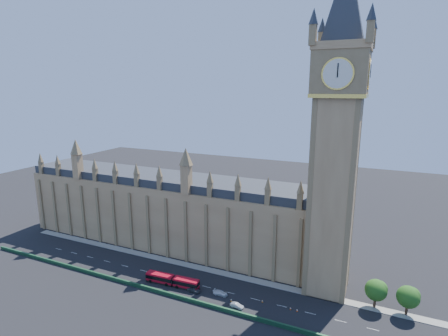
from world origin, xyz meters
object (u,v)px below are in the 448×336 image
at_px(car_grey, 194,290).
at_px(car_white, 220,293).
at_px(red_bus, 172,280).
at_px(car_silver, 237,306).

distance_m(car_grey, car_white, 8.30).
xyz_separation_m(red_bus, car_silver, (22.89, -2.47, -0.96)).
xyz_separation_m(car_grey, car_silver, (14.89, -1.88, -0.08)).
bearing_deg(car_white, car_grey, 102.66).
xyz_separation_m(car_silver, car_white, (-6.80, 3.71, 0.02)).
bearing_deg(car_white, red_bus, 94.33).
height_order(car_silver, car_white, car_white).
relative_size(red_bus, car_white, 3.95).
xyz_separation_m(red_bus, car_grey, (8.00, -0.59, -0.88)).
relative_size(red_bus, car_grey, 4.25).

